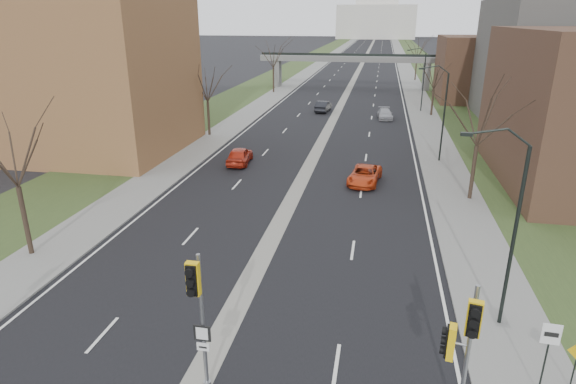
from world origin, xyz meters
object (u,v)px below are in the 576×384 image
(signal_pole_median, at_px, (198,302))
(car_right_near, at_px, (365,175))
(car_left_near, at_px, (240,155))
(speed_limit_sign, at_px, (548,346))
(signal_pole_right, at_px, (463,340))
(car_left_far, at_px, (323,106))
(car_right_mid, at_px, (385,114))

(signal_pole_median, xyz_separation_m, car_right_near, (4.73, 24.70, -3.09))
(signal_pole_median, bearing_deg, car_left_near, 104.41)
(speed_limit_sign, distance_m, car_right_near, 23.73)
(signal_pole_right, distance_m, car_right_near, 25.18)
(signal_pole_right, height_order, speed_limit_sign, signal_pole_right)
(signal_pole_right, relative_size, car_right_near, 1.08)
(speed_limit_sign, height_order, car_left_far, speed_limit_sign)
(car_left_near, xyz_separation_m, car_right_near, (11.57, -3.43, -0.10))
(speed_limit_sign, height_order, car_right_mid, speed_limit_sign)
(speed_limit_sign, distance_m, car_right_mid, 50.18)
(signal_pole_median, distance_m, car_left_near, 29.10)
(car_left_near, xyz_separation_m, car_left_far, (4.42, 27.50, -0.02))
(speed_limit_sign, bearing_deg, car_right_mid, 99.25)
(signal_pole_right, distance_m, car_right_mid, 52.11)
(signal_pole_median, relative_size, speed_limit_sign, 1.86)
(car_right_mid, bearing_deg, car_left_far, 152.73)
(signal_pole_right, bearing_deg, car_right_mid, 102.99)
(signal_pole_right, distance_m, car_left_far, 56.79)
(car_right_near, height_order, car_right_mid, car_right_near)
(signal_pole_median, xyz_separation_m, car_left_far, (-2.43, 55.62, -3.01))
(car_left_near, bearing_deg, car_right_mid, -123.23)
(signal_pole_median, relative_size, signal_pole_right, 1.02)
(signal_pole_right, height_order, car_right_mid, signal_pole_right)
(car_left_far, relative_size, car_right_mid, 1.03)
(car_right_mid, bearing_deg, signal_pole_median, -101.35)
(car_left_far, distance_m, car_right_near, 31.74)
(signal_pole_right, xyz_separation_m, car_right_mid, (-2.26, 51.98, -2.83))
(signal_pole_median, bearing_deg, car_left_far, 93.22)
(car_left_near, distance_m, car_right_mid, 27.21)
(signal_pole_median, bearing_deg, car_right_mid, 83.81)
(car_right_near, bearing_deg, car_left_far, 110.51)
(car_right_mid, bearing_deg, car_right_near, -97.74)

